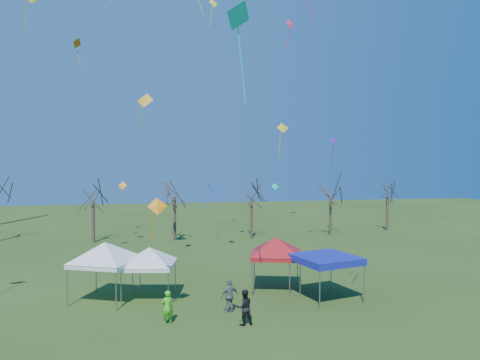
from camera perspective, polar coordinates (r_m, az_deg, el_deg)
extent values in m
plane|color=#2C4917|center=(23.78, 0.21, -17.86)|extent=(140.00, 140.00, 0.00)
cylinder|color=#3D2D21|center=(47.35, -18.97, -5.32)|extent=(0.32, 0.32, 4.28)
cylinder|color=#3D2D21|center=(46.69, -8.71, -5.11)|extent=(0.32, 0.32, 4.64)
cylinder|color=#3D2D21|center=(47.50, 1.53, -5.06)|extent=(0.32, 0.32, 4.49)
cylinder|color=#3D2D21|center=(50.35, 11.97, -4.71)|extent=(0.32, 0.32, 4.47)
cylinder|color=#3D2D21|center=(55.97, 19.03, -4.22)|extent=(0.32, 0.32, 4.23)
cylinder|color=gray|center=(26.92, -22.04, -13.21)|extent=(0.06, 0.06, 2.16)
cylinder|color=gray|center=(29.39, -18.65, -11.88)|extent=(0.06, 0.06, 2.16)
cylinder|color=gray|center=(25.39, -16.20, -14.07)|extent=(0.06, 0.06, 2.16)
cylinder|color=gray|center=(28.00, -13.18, -12.52)|extent=(0.06, 0.06, 2.16)
cube|color=white|center=(27.10, -17.55, -10.42)|extent=(4.27, 4.27, 0.26)
pyramid|color=white|center=(26.86, -17.57, -7.89)|extent=(4.21, 4.21, 1.08)
cylinder|color=gray|center=(26.13, -15.59, -13.86)|extent=(0.06, 0.06, 1.93)
cylinder|color=gray|center=(28.66, -14.13, -12.43)|extent=(0.06, 0.06, 1.93)
cylinder|color=gray|center=(25.58, -9.54, -14.17)|extent=(0.06, 0.06, 1.93)
cylinder|color=gray|center=(28.15, -8.64, -12.65)|extent=(0.06, 0.06, 1.93)
cube|color=white|center=(26.83, -11.99, -11.03)|extent=(3.40, 3.40, 0.23)
pyramid|color=white|center=(26.61, -12.01, -8.76)|extent=(4.02, 4.02, 0.97)
cylinder|color=gray|center=(27.06, 1.63, -13.05)|extent=(0.06, 0.06, 2.10)
cylinder|color=gray|center=(29.92, 1.93, -11.58)|extent=(0.06, 0.06, 2.10)
cylinder|color=gray|center=(27.08, 8.04, -13.06)|extent=(0.06, 0.06, 2.10)
cylinder|color=gray|center=(29.93, 7.69, -11.59)|extent=(0.06, 0.06, 2.10)
cube|color=#A81013|center=(28.19, 4.83, -9.98)|extent=(3.90, 3.90, 0.25)
pyramid|color=#A81013|center=(27.97, 4.84, -7.62)|extent=(4.29, 4.29, 1.05)
cylinder|color=gray|center=(24.74, 10.58, -14.37)|extent=(0.07, 0.07, 2.24)
cylinder|color=gray|center=(27.25, 6.64, -12.81)|extent=(0.07, 0.07, 2.24)
cylinder|color=gray|center=(26.63, 16.22, -13.23)|extent=(0.07, 0.07, 2.24)
cylinder|color=gray|center=(28.97, 12.04, -11.94)|extent=(0.07, 0.07, 2.24)
cube|color=#0F179D|center=(26.55, 11.39, -10.45)|extent=(4.06, 4.06, 0.27)
cube|color=#0F179D|center=(26.51, 11.39, -10.02)|extent=(4.06, 4.06, 0.13)
imported|color=black|center=(22.51, 0.57, -16.60)|extent=(0.94, 0.76, 1.80)
imported|color=slate|center=(24.25, -1.41, -15.19)|extent=(1.16, 0.82, 1.82)
imported|color=#43D522|center=(22.97, -9.66, -16.37)|extent=(0.71, 0.57, 1.70)
cone|color=gold|center=(32.36, 5.73, 6.98)|extent=(0.95, 0.61, 0.81)
cube|color=gold|center=(32.18, 5.29, 4.68)|extent=(0.07, 0.55, 2.16)
cone|color=#0DCCC9|center=(20.28, -0.31, 21.13)|extent=(1.69, 1.56, 1.21)
cube|color=#0DCCC9|center=(19.86, 0.22, 15.10)|extent=(0.34, 0.47, 3.59)
cone|color=#FC9A0D|center=(45.00, -15.39, -0.72)|extent=(0.97, 0.59, 0.85)
cube|color=#FC9A0D|center=(45.14, -15.76, -2.05)|extent=(0.16, 0.66, 1.67)
cone|color=#5D16A0|center=(49.42, 12.44, 5.20)|extent=(1.19, 0.98, 0.85)
cube|color=#5D16A0|center=(49.23, 12.25, 3.46)|extent=(0.17, 0.44, 2.49)
cube|color=yellow|center=(34.32, -26.68, 19.06)|extent=(0.28, 0.79, 2.11)
cone|color=orange|center=(45.76, -20.95, 16.69)|extent=(1.08, 1.27, 1.02)
cube|color=orange|center=(45.67, -20.70, 15.09)|extent=(0.55, 0.33, 1.97)
cone|color=#1334D4|center=(43.81, -4.14, -0.72)|extent=(0.48, 0.90, 0.83)
cube|color=#1334D4|center=(43.45, -4.13, -2.62)|extent=(0.95, 0.15, 2.42)
cone|color=gold|center=(37.77, -12.53, 10.37)|extent=(1.70, 1.40, 1.37)
cube|color=gold|center=(37.78, -13.09, 8.11)|extent=(0.44, 0.81, 2.22)
cube|color=red|center=(44.98, 0.56, 22.44)|extent=(0.40, 0.62, 1.90)
cube|color=#ED34A6|center=(26.20, 9.11, 22.06)|extent=(0.65, 0.13, 1.72)
cube|color=yellow|center=(46.54, -5.49, 22.50)|extent=(0.95, 0.10, 2.40)
cone|color=orange|center=(22.16, -10.96, -3.42)|extent=(1.06, 0.69, 0.90)
cube|color=orange|center=(22.25, -11.57, -6.06)|extent=(0.10, 0.52, 1.56)
cone|color=#0DC3A3|center=(41.78, 4.72, -0.86)|extent=(0.84, 0.55, 0.71)
cube|color=#0DC3A3|center=(41.74, 4.37, -2.22)|extent=(0.09, 0.57, 1.59)
cone|color=#FEFF1A|center=(38.33, -3.54, 22.51)|extent=(1.02, 0.87, 0.82)
cube|color=#FEFF1A|center=(37.82, -3.86, 21.06)|extent=(0.30, 0.48, 1.71)
cone|color=#DD315E|center=(30.19, 6.69, 20.00)|extent=(0.77, 0.51, 0.69)
cube|color=#DD315E|center=(29.86, 6.46, 18.50)|extent=(0.14, 0.31, 1.34)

